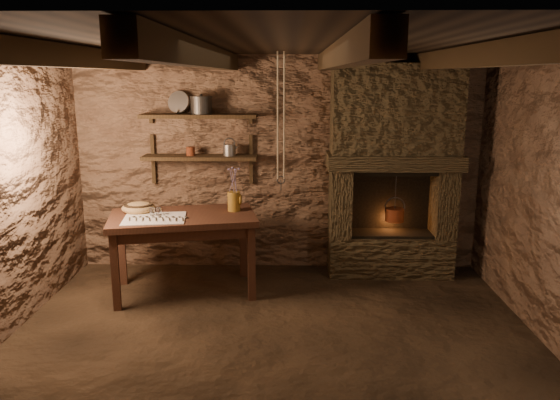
{
  "coord_description": "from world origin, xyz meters",
  "views": [
    {
      "loc": [
        0.14,
        -4.07,
        2.17
      ],
      "look_at": [
        0.04,
        0.9,
        1.04
      ],
      "focal_mm": 35.0,
      "sensor_mm": 36.0,
      "label": 1
    }
  ],
  "objects_px": {
    "red_pot": "(395,214)",
    "work_table": "(184,251)",
    "iron_stockpot": "(201,106)",
    "stoneware_jug": "(234,192)",
    "wooden_bowl": "(139,208)"
  },
  "relations": [
    {
      "from": "red_pot",
      "to": "work_table",
      "type": "bearing_deg",
      "value": -166.5
    },
    {
      "from": "iron_stockpot",
      "to": "red_pot",
      "type": "bearing_deg",
      "value": -3.27
    },
    {
      "from": "stoneware_jug",
      "to": "wooden_bowl",
      "type": "height_order",
      "value": "stoneware_jug"
    },
    {
      "from": "work_table",
      "to": "iron_stockpot",
      "type": "xyz_separation_m",
      "value": [
        0.12,
        0.65,
        1.42
      ]
    },
    {
      "from": "wooden_bowl",
      "to": "red_pot",
      "type": "height_order",
      "value": "red_pot"
    },
    {
      "from": "work_table",
      "to": "red_pot",
      "type": "height_order",
      "value": "red_pot"
    },
    {
      "from": "stoneware_jug",
      "to": "iron_stockpot",
      "type": "xyz_separation_m",
      "value": [
        -0.39,
        0.48,
        0.84
      ]
    },
    {
      "from": "stoneware_jug",
      "to": "iron_stockpot",
      "type": "bearing_deg",
      "value": 138.99
    },
    {
      "from": "wooden_bowl",
      "to": "iron_stockpot",
      "type": "xyz_separation_m",
      "value": [
        0.59,
        0.54,
        1.0
      ]
    },
    {
      "from": "stoneware_jug",
      "to": "iron_stockpot",
      "type": "relative_size",
      "value": 2.03
    },
    {
      "from": "work_table",
      "to": "red_pot",
      "type": "relative_size",
      "value": 2.9
    },
    {
      "from": "stoneware_jug",
      "to": "red_pot",
      "type": "relative_size",
      "value": 0.85
    },
    {
      "from": "iron_stockpot",
      "to": "red_pot",
      "type": "height_order",
      "value": "iron_stockpot"
    },
    {
      "from": "work_table",
      "to": "wooden_bowl",
      "type": "relative_size",
      "value": 4.61
    },
    {
      "from": "wooden_bowl",
      "to": "work_table",
      "type": "bearing_deg",
      "value": -13.41
    }
  ]
}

